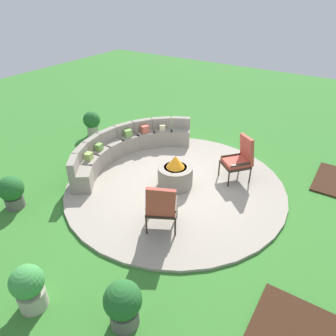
{
  "coord_description": "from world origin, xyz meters",
  "views": [
    {
      "loc": [
        -5.23,
        -3.17,
        4.24
      ],
      "look_at": [
        0.0,
        0.2,
        0.45
      ],
      "focal_mm": 33.55,
      "sensor_mm": 36.0,
      "label": 1
    }
  ],
  "objects_px": {
    "curved_stone_bench": "(126,147)",
    "lounge_chair_front_right": "(240,158)",
    "potted_plant_0": "(123,304)",
    "fire_pit": "(175,174)",
    "potted_plant_3": "(29,286)",
    "lounge_chair_front_left": "(161,206)",
    "potted_plant_2": "(12,191)",
    "potted_plant_1": "(92,122)"
  },
  "relations": [
    {
      "from": "lounge_chair_front_right",
      "to": "potted_plant_2",
      "type": "relative_size",
      "value": 1.5
    },
    {
      "from": "lounge_chair_front_left",
      "to": "potted_plant_1",
      "type": "distance_m",
      "value": 4.88
    },
    {
      "from": "potted_plant_0",
      "to": "potted_plant_3",
      "type": "height_order",
      "value": "potted_plant_3"
    },
    {
      "from": "curved_stone_bench",
      "to": "lounge_chair_front_right",
      "type": "relative_size",
      "value": 3.45
    },
    {
      "from": "lounge_chair_front_left",
      "to": "lounge_chair_front_right",
      "type": "bearing_deg",
      "value": 49.08
    },
    {
      "from": "lounge_chair_front_left",
      "to": "potted_plant_2",
      "type": "relative_size",
      "value": 1.44
    },
    {
      "from": "curved_stone_bench",
      "to": "potted_plant_3",
      "type": "relative_size",
      "value": 4.91
    },
    {
      "from": "fire_pit",
      "to": "potted_plant_0",
      "type": "bearing_deg",
      "value": -160.07
    },
    {
      "from": "potted_plant_3",
      "to": "curved_stone_bench",
      "type": "bearing_deg",
      "value": 21.39
    },
    {
      "from": "curved_stone_bench",
      "to": "potted_plant_0",
      "type": "height_order",
      "value": "curved_stone_bench"
    },
    {
      "from": "fire_pit",
      "to": "lounge_chair_front_left",
      "type": "relative_size",
      "value": 0.77
    },
    {
      "from": "lounge_chair_front_left",
      "to": "potted_plant_2",
      "type": "xyz_separation_m",
      "value": [
        -1.08,
        3.07,
        -0.21
      ]
    },
    {
      "from": "lounge_chair_front_left",
      "to": "potted_plant_2",
      "type": "bearing_deg",
      "value": 171.11
    },
    {
      "from": "potted_plant_0",
      "to": "potted_plant_1",
      "type": "height_order",
      "value": "potted_plant_0"
    },
    {
      "from": "curved_stone_bench",
      "to": "lounge_chair_front_left",
      "type": "bearing_deg",
      "value": -127.84
    },
    {
      "from": "lounge_chair_front_right",
      "to": "potted_plant_2",
      "type": "xyz_separation_m",
      "value": [
        -3.54,
        3.62,
        -0.21
      ]
    },
    {
      "from": "curved_stone_bench",
      "to": "potted_plant_2",
      "type": "xyz_separation_m",
      "value": [
        -2.91,
        0.71,
        0.04
      ]
    },
    {
      "from": "lounge_chair_front_right",
      "to": "potted_plant_1",
      "type": "height_order",
      "value": "lounge_chair_front_right"
    },
    {
      "from": "curved_stone_bench",
      "to": "lounge_chair_front_right",
      "type": "xyz_separation_m",
      "value": [
        0.63,
        -2.91,
        0.25
      ]
    },
    {
      "from": "fire_pit",
      "to": "potted_plant_3",
      "type": "bearing_deg",
      "value": 178.02
    },
    {
      "from": "potted_plant_1",
      "to": "fire_pit",
      "type": "bearing_deg",
      "value": -105.79
    },
    {
      "from": "lounge_chair_front_right",
      "to": "curved_stone_bench",
      "type": "bearing_deg",
      "value": 52.82
    },
    {
      "from": "fire_pit",
      "to": "lounge_chair_front_left",
      "type": "xyz_separation_m",
      "value": [
        -1.42,
        -0.57,
        0.25
      ]
    },
    {
      "from": "lounge_chair_front_right",
      "to": "fire_pit",
      "type": "bearing_deg",
      "value": 83.63
    },
    {
      "from": "lounge_chair_front_left",
      "to": "potted_plant_0",
      "type": "xyz_separation_m",
      "value": [
        -1.88,
        -0.63,
        -0.19
      ]
    },
    {
      "from": "curved_stone_bench",
      "to": "lounge_chair_front_left",
      "type": "relative_size",
      "value": 3.6
    },
    {
      "from": "potted_plant_2",
      "to": "lounge_chair_front_left",
      "type": "bearing_deg",
      "value": -70.61
    },
    {
      "from": "fire_pit",
      "to": "potted_plant_1",
      "type": "distance_m",
      "value": 3.79
    },
    {
      "from": "lounge_chair_front_right",
      "to": "potted_plant_0",
      "type": "distance_m",
      "value": 4.35
    },
    {
      "from": "lounge_chair_front_right",
      "to": "potted_plant_1",
      "type": "xyz_separation_m",
      "value": [
        -0.01,
        4.77,
        -0.19
      ]
    },
    {
      "from": "potted_plant_0",
      "to": "fire_pit",
      "type": "bearing_deg",
      "value": 19.93
    },
    {
      "from": "fire_pit",
      "to": "curved_stone_bench",
      "type": "relative_size",
      "value": 0.21
    },
    {
      "from": "curved_stone_bench",
      "to": "lounge_chair_front_right",
      "type": "distance_m",
      "value": 2.99
    },
    {
      "from": "potted_plant_0",
      "to": "lounge_chair_front_left",
      "type": "bearing_deg",
      "value": 18.46
    },
    {
      "from": "lounge_chair_front_left",
      "to": "potted_plant_1",
      "type": "height_order",
      "value": "lounge_chair_front_left"
    },
    {
      "from": "lounge_chair_front_right",
      "to": "potted_plant_3",
      "type": "bearing_deg",
      "value": 116.14
    },
    {
      "from": "potted_plant_1",
      "to": "curved_stone_bench",
      "type": "bearing_deg",
      "value": -108.37
    },
    {
      "from": "lounge_chair_front_left",
      "to": "potted_plant_3",
      "type": "distance_m",
      "value": 2.51
    },
    {
      "from": "fire_pit",
      "to": "curved_stone_bench",
      "type": "height_order",
      "value": "fire_pit"
    },
    {
      "from": "potted_plant_1",
      "to": "potted_plant_2",
      "type": "bearing_deg",
      "value": -161.95
    },
    {
      "from": "potted_plant_3",
      "to": "potted_plant_2",
      "type": "bearing_deg",
      "value": 60.82
    },
    {
      "from": "potted_plant_0",
      "to": "potted_plant_2",
      "type": "relative_size",
      "value": 1.05
    }
  ]
}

